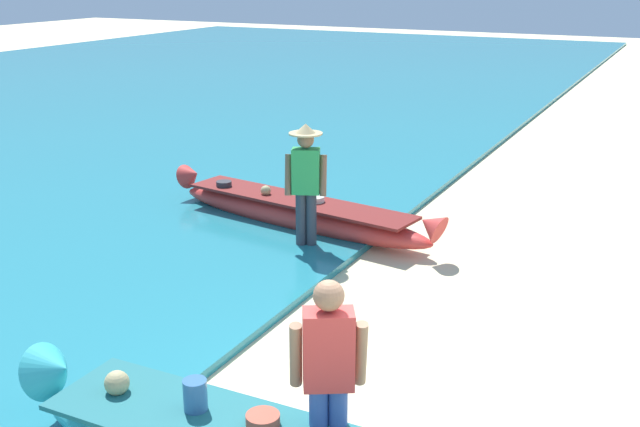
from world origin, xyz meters
TOP-DOWN VIEW (x-y plane):
  - boat_red_midground at (-3.65, 4.45)m, footprint 4.69×1.31m
  - person_vendor_hatted at (-3.13, 3.71)m, footprint 0.59×0.44m
  - person_tourist_customer at (-0.71, -0.54)m, footprint 0.58×0.44m

SIDE VIEW (x-z plane):
  - boat_red_midground at x=-3.65m, z-range -0.11..0.61m
  - person_tourist_customer at x=-0.71m, z-range 0.10..1.74m
  - person_vendor_hatted at x=-3.13m, z-range 0.13..1.88m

